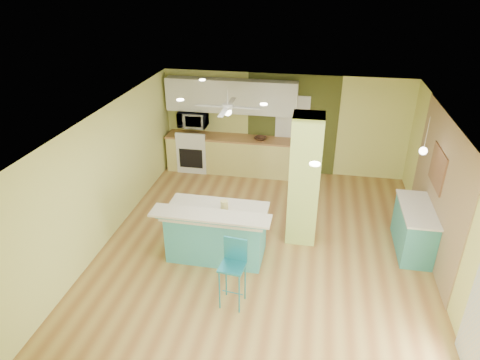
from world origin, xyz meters
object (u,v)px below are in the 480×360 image
(peninsula, at_px, (216,232))
(fruit_bowl, at_px, (261,138))
(canister, at_px, (224,205))
(bar_stool, at_px, (234,262))
(side_counter, at_px, (414,229))

(peninsula, bearing_deg, fruit_bowl, 85.82)
(fruit_bowl, height_order, canister, canister)
(peninsula, distance_m, canister, 0.55)
(fruit_bowl, bearing_deg, bar_stool, -86.86)
(bar_stool, bearing_deg, fruit_bowl, 99.72)
(peninsula, relative_size, canister, 11.74)
(fruit_bowl, bearing_deg, canister, -92.51)
(bar_stool, height_order, fruit_bowl, bar_stool)
(side_counter, distance_m, fruit_bowl, 4.22)
(bar_stool, bearing_deg, canister, 115.29)
(peninsula, height_order, fruit_bowl, peninsula)
(peninsula, relative_size, fruit_bowl, 6.93)
(peninsula, relative_size, side_counter, 1.48)
(peninsula, height_order, canister, canister)
(peninsula, bearing_deg, bar_stool, -63.62)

